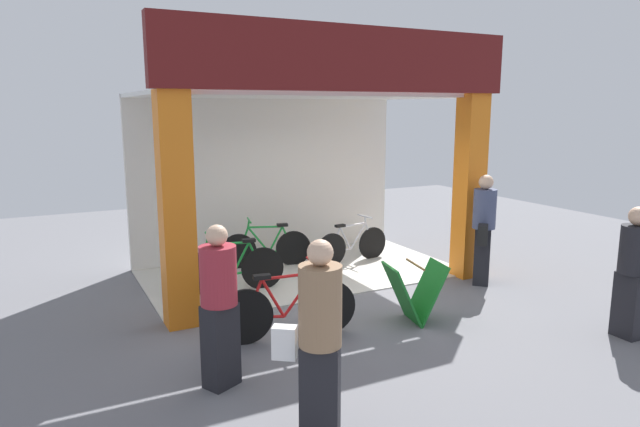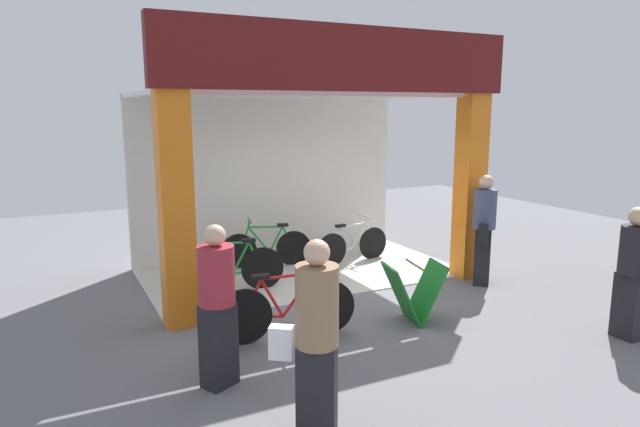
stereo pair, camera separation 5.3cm
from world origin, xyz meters
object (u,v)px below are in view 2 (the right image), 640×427
sandwich_board_sign (414,293)px  bicycle_inside_2 (267,248)px  bicycle_parked_0 (286,309)px  pedestrian_0 (217,304)px  bicycle_inside_1 (230,269)px  pedestrian_1 (484,228)px  bicycle_inside_0 (353,245)px  pedestrian_3 (316,339)px  pedestrian_2 (634,271)px

sandwich_board_sign → bicycle_inside_2: bearing=103.4°
bicycle_parked_0 → pedestrian_0: size_ratio=1.03×
sandwich_board_sign → pedestrian_0: 2.87m
bicycle_inside_1 → pedestrian_1: 4.01m
bicycle_inside_0 → bicycle_parked_0: (-2.43, -2.60, 0.05)m
bicycle_inside_1 → bicycle_inside_2: bicycle_inside_1 is taller
bicycle_inside_0 → pedestrian_0: (-3.50, -3.37, 0.53)m
pedestrian_0 → pedestrian_1: 4.89m
bicycle_inside_0 → bicycle_parked_0: 3.56m
bicycle_inside_2 → pedestrian_1: size_ratio=0.89×
bicycle_inside_1 → bicycle_parked_0: (0.07, -2.00, 0.01)m
bicycle_inside_0 → pedestrian_0: 4.89m
bicycle_inside_0 → sandwich_board_sign: size_ratio=1.83×
bicycle_inside_2 → pedestrian_3: 5.36m
sandwich_board_sign → pedestrian_3: bearing=-141.9°
bicycle_inside_2 → pedestrian_2: size_ratio=0.96×
bicycle_inside_0 → bicycle_inside_2: (-1.49, 0.43, 0.01)m
bicycle_inside_1 → bicycle_inside_2: 1.44m
sandwich_board_sign → pedestrian_3: 3.02m
bicycle_parked_0 → pedestrian_2: size_ratio=1.06×
bicycle_inside_1 → bicycle_parked_0: size_ratio=0.97×
pedestrian_3 → bicycle_parked_0: bearing=73.1°
bicycle_parked_0 → bicycle_inside_2: bearing=72.9°
bicycle_inside_2 → pedestrian_1: bearing=-42.3°
bicycle_inside_0 → bicycle_parked_0: bearing=-133.1°
bicycle_parked_0 → pedestrian_1: size_ratio=0.98×
bicycle_inside_0 → bicycle_inside_2: bearing=164.0°
bicycle_inside_0 → bicycle_parked_0: bicycle_parked_0 is taller
bicycle_inside_2 → bicycle_parked_0: bearing=-107.1°
sandwich_board_sign → bicycle_inside_0: bearing=75.8°
bicycle_inside_2 → pedestrian_2: pedestrian_2 is taller
bicycle_inside_0 → pedestrian_2: (1.32, -4.46, 0.51)m
sandwich_board_sign → pedestrian_3: size_ratio=0.48×
pedestrian_2 → bicycle_parked_0: bearing=153.6°
bicycle_parked_0 → pedestrian_2: 4.21m
sandwich_board_sign → pedestrian_1: 2.15m
pedestrian_0 → pedestrian_3: 1.38m
pedestrian_0 → sandwich_board_sign: bearing=10.8°
bicycle_inside_2 → sandwich_board_sign: bearing=-76.6°
sandwich_board_sign → bicycle_parked_0: bearing=172.2°
bicycle_inside_1 → pedestrian_3: (-0.55, -4.07, 0.54)m
pedestrian_0 → pedestrian_3: (0.44, -1.30, 0.04)m
bicycle_inside_2 → pedestrian_1: 3.69m
bicycle_parked_0 → pedestrian_3: 2.23m
bicycle_inside_1 → bicycle_inside_2: size_ratio=1.07×
pedestrian_0 → pedestrian_1: pedestrian_1 is taller
bicycle_inside_0 → pedestrian_1: pedestrian_1 is taller
bicycle_inside_2 → pedestrian_0: (-2.01, -3.79, 0.52)m
bicycle_parked_0 → pedestrian_2: (3.75, -1.86, 0.47)m
bicycle_inside_2 → pedestrian_3: bearing=-107.0°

